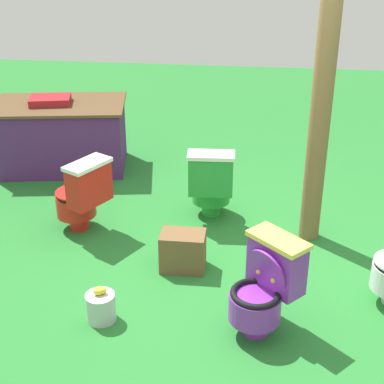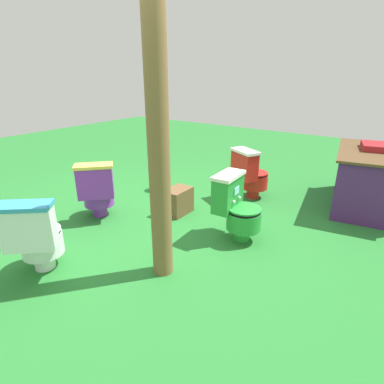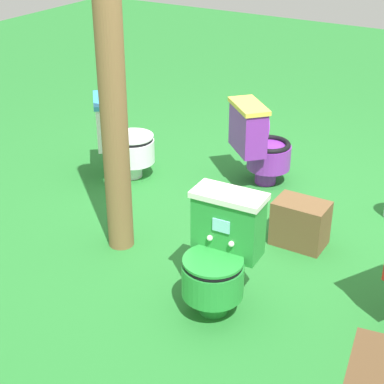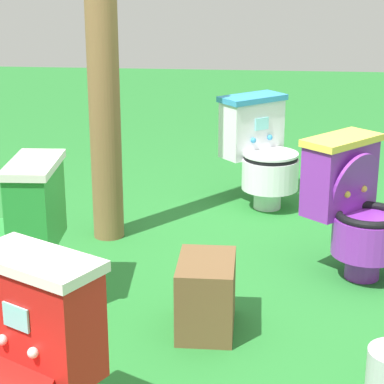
{
  "view_description": "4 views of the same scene",
  "coord_description": "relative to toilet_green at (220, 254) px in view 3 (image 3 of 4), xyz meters",
  "views": [
    {
      "loc": [
        0.12,
        -4.08,
        2.8
      ],
      "look_at": [
        -0.44,
        0.55,
        0.5
      ],
      "focal_mm": 55.42,
      "sensor_mm": 36.0,
      "label": 1
    },
    {
      "loc": [
        2.47,
        2.39,
        1.72
      ],
      "look_at": [
        -0.31,
        0.43,
        0.41
      ],
      "focal_mm": 29.23,
      "sensor_mm": 36.0,
      "label": 2
    },
    {
      "loc": [
        -1.77,
        3.75,
        2.38
      ],
      "look_at": [
        0.25,
        0.41,
        0.36
      ],
      "focal_mm": 58.04,
      "sensor_mm": 36.0,
      "label": 3
    },
    {
      "loc": [
        -3.49,
        -0.12,
        1.66
      ],
      "look_at": [
        -0.09,
        0.2,
        0.53
      ],
      "focal_mm": 69.91,
      "sensor_mm": 36.0,
      "label": 4
    }
  ],
  "objects": [
    {
      "name": "toilet_green",
      "position": [
        0.0,
        0.0,
        0.0
      ],
      "size": [
        0.45,
        0.51,
        0.73
      ],
      "rotation": [
        0.0,
        0.0,
        0.06
      ],
      "color": "green",
      "rests_on": "ground"
    },
    {
      "name": "small_crate",
      "position": [
        -0.15,
        -0.91,
        -0.2
      ],
      "size": [
        0.37,
        0.25,
        0.33
      ],
      "primitive_type": "cube",
      "rotation": [
        0.0,
        0.0,
        0.01
      ],
      "color": "brown",
      "rests_on": "ground"
    },
    {
      "name": "wooden_post",
      "position": [
        0.94,
        -0.25,
        0.78
      ],
      "size": [
        0.18,
        0.18,
        2.29
      ],
      "primitive_type": "cylinder",
      "color": "brown",
      "rests_on": "ground"
    },
    {
      "name": "ground",
      "position": [
        0.31,
        -1.02,
        -0.37
      ],
      "size": [
        14.0,
        14.0,
        0.0
      ],
      "primitive_type": "plane",
      "color": "#26752D"
    },
    {
      "name": "toilet_purple",
      "position": [
        0.53,
        -1.63,
        0.0
      ],
      "size": [
        0.63,
        0.63,
        0.73
      ],
      "rotation": [
        0.0,
        0.0,
        2.39
      ],
      "color": "purple",
      "rests_on": "ground"
    },
    {
      "name": "toilet_white",
      "position": [
        1.59,
        -1.15,
        0.0
      ],
      "size": [
        0.64,
        0.62,
        0.73
      ],
      "rotation": [
        0.0,
        0.0,
        2.27
      ],
      "color": "white",
      "rests_on": "ground"
    }
  ]
}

